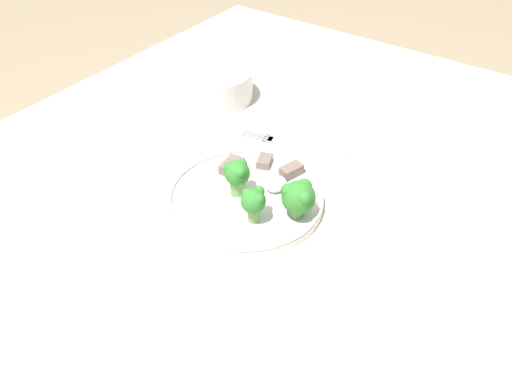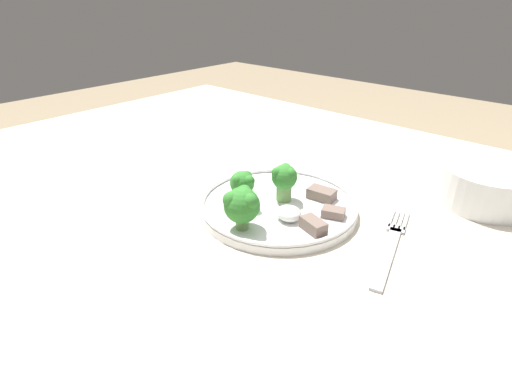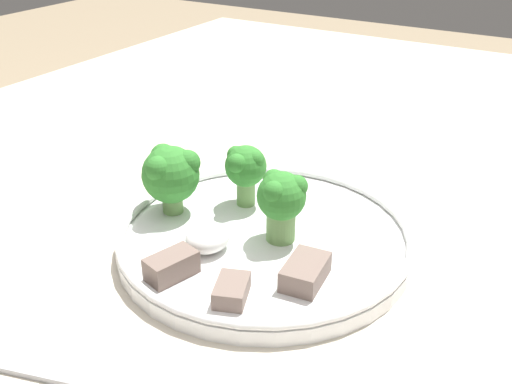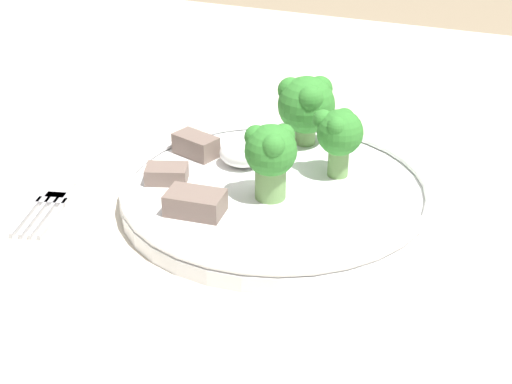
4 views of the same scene
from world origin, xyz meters
name	(u,v)px [view 2 (image 2 of 4)]	position (x,y,z in m)	size (l,w,h in m)	color
table	(256,247)	(0.00, 0.00, 0.62)	(1.39, 1.04, 0.70)	beige
dinner_plate	(278,205)	(0.04, 0.01, 0.71)	(0.23, 0.23, 0.02)	white
fork	(390,246)	(0.20, 0.03, 0.70)	(0.07, 0.19, 0.00)	#B2B2B7
cream_bowl	(487,187)	(0.26, 0.24, 0.73)	(0.14, 0.14, 0.06)	white
broccoli_floret_near_rim_left	(244,184)	(0.00, -0.03, 0.75)	(0.04, 0.04, 0.05)	#709E56
broccoli_floret_center_left	(284,178)	(0.04, 0.02, 0.75)	(0.04, 0.04, 0.06)	#709E56
broccoli_floret_back_left	(242,204)	(0.04, -0.08, 0.75)	(0.05, 0.05, 0.06)	#709E56
meat_slice_front_slice	(313,226)	(0.12, -0.02, 0.72)	(0.04, 0.03, 0.02)	#756056
meat_slice_middle_slice	(322,194)	(0.08, 0.07, 0.72)	(0.04, 0.03, 0.02)	#756056
meat_slice_rear_slice	(333,213)	(0.12, 0.03, 0.72)	(0.04, 0.03, 0.01)	#756056
sauce_dollop	(289,213)	(0.08, -0.02, 0.72)	(0.04, 0.03, 0.02)	white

